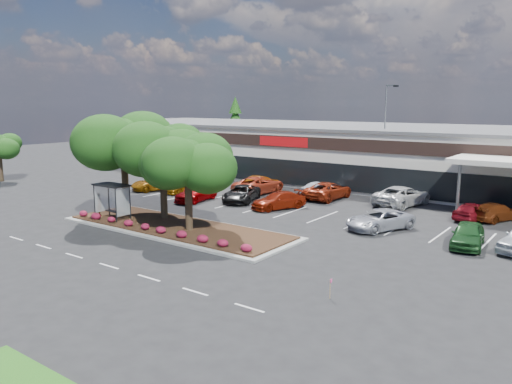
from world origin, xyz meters
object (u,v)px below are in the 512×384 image
Objects in this scene: survey_stake at (330,286)px; car_0 at (156,183)px; car_1 at (188,185)px; light_pole at (385,144)px.

survey_stake is 0.18× the size of car_0.
car_0 is at bearing -149.11° from car_1.
light_pole is 2.07× the size of car_0.
light_pole is at bearing 57.55° from car_0.
car_1 is (-24.47, 16.25, 0.11)m from survey_stake.
car_1 is at bearing -140.22° from light_pole.
light_pole is at bearing 107.64° from survey_stake.
light_pole reaches higher than car_1.
light_pole is 11.20× the size of survey_stake.
car_0 is (-27.98, 15.28, 0.10)m from survey_stake.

